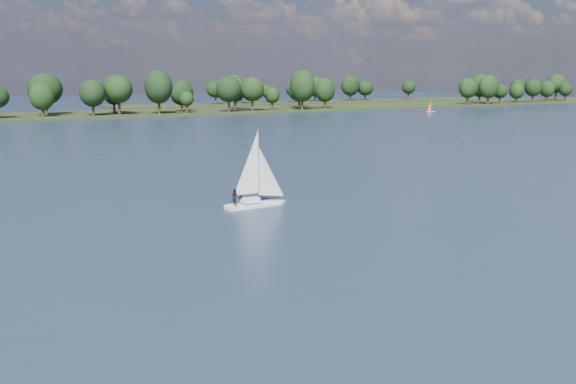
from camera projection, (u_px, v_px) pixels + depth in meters
name	position (u px, v px, depth m)	size (l,w,h in m)	color
ground	(59.00, 155.00, 114.96)	(700.00, 700.00, 0.00)	#233342
far_shore_back	(322.00, 103.00, 329.85)	(220.00, 30.00, 1.40)	black
sailboat	(253.00, 185.00, 69.70)	(6.84, 2.33, 8.85)	white
dinghy_orange	(431.00, 109.00, 248.61)	(3.01, 1.65, 4.55)	white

